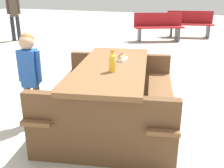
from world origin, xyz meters
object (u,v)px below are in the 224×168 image
(hotdog_tray, at_px, (121,58))
(park_bench_mid, at_px, (190,23))
(child_in_coat, at_px, (29,68))
(picnic_table, at_px, (112,90))
(soda_bottle, at_px, (112,62))
(bystander_adult, at_px, (13,6))
(park_bench_near, at_px, (158,26))

(hotdog_tray, distance_m, park_bench_mid, 6.46)
(hotdog_tray, xyz_separation_m, child_in_coat, (-0.58, 0.90, -0.07))
(picnic_table, xyz_separation_m, park_bench_mid, (6.69, -0.12, 0.00))
(picnic_table, relative_size, child_in_coat, 1.87)
(child_in_coat, bearing_deg, park_bench_mid, -8.08)
(soda_bottle, height_order, park_bench_mid, soda_bottle)
(picnic_table, height_order, soda_bottle, soda_bottle)
(picnic_table, bearing_deg, bystander_adult, 50.41)
(child_in_coat, xyz_separation_m, bystander_adult, (4.35, 3.97, 0.33))
(child_in_coat, relative_size, park_bench_mid, 0.72)
(park_bench_mid, height_order, bystander_adult, bystander_adult)
(picnic_table, bearing_deg, park_bench_near, 7.10)
(soda_bottle, distance_m, park_bench_near, 5.90)
(picnic_table, xyz_separation_m, child_in_coat, (-0.34, 0.88, 0.27))
(soda_bottle, height_order, park_bench_near, soda_bottle)
(hotdog_tray, relative_size, park_bench_mid, 0.12)
(park_bench_near, relative_size, bystander_adult, 0.93)
(child_in_coat, bearing_deg, soda_bottle, -83.06)
(picnic_table, distance_m, soda_bottle, 0.48)
(soda_bottle, relative_size, park_bench_mid, 0.15)
(soda_bottle, height_order, bystander_adult, bystander_adult)
(bystander_adult, bearing_deg, hotdog_tray, -127.73)
(soda_bottle, bearing_deg, child_in_coat, 96.94)
(soda_bottle, xyz_separation_m, park_bench_near, (5.83, 0.79, -0.41))
(picnic_table, distance_m, park_bench_near, 5.66)
(hotdog_tray, xyz_separation_m, park_bench_near, (5.37, 0.72, -0.33))
(child_in_coat, distance_m, park_bench_near, 5.96)
(park_bench_mid, bearing_deg, hotdog_tray, 179.11)
(child_in_coat, bearing_deg, bystander_adult, 42.42)
(child_in_coat, height_order, park_bench_mid, child_in_coat)
(park_bench_mid, relative_size, bystander_adult, 0.95)
(park_bench_near, height_order, park_bench_mid, same)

